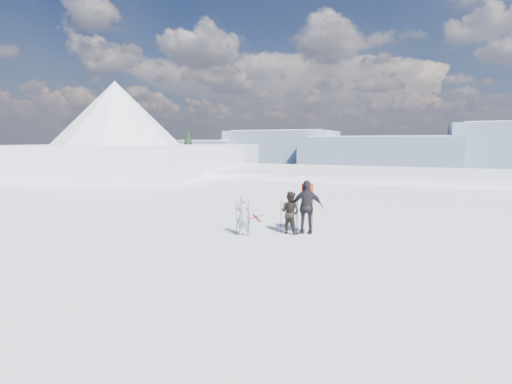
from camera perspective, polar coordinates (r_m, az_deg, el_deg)
lake_basin at (r=42.31m, az=16.25°, el=-6.58°), size 820.00×820.00×71.62m
far_mountain_range at (r=466.50m, az=25.86°, el=5.23°), size 770.00×110.00×53.00m
near_ridge at (r=51.26m, az=-14.83°, el=-0.73°), size 31.37×35.68×25.62m
skier_grey at (r=14.44m, az=-1.81°, el=-3.36°), size 0.57×0.39×1.50m
skier_dark at (r=14.84m, az=4.91°, el=-2.94°), size 0.89×0.77×1.58m
skier_pack at (r=14.82m, az=7.31°, el=-2.16°), size 1.25×0.75×2.00m
backpack at (r=14.91m, az=7.42°, el=2.99°), size 0.47×0.33×0.63m
ski_poles at (r=14.63m, az=3.34°, el=-3.65°), size 2.53×1.17×1.34m
skis_loose at (r=17.82m, az=-0.14°, el=-3.72°), size 1.01×1.69×0.03m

